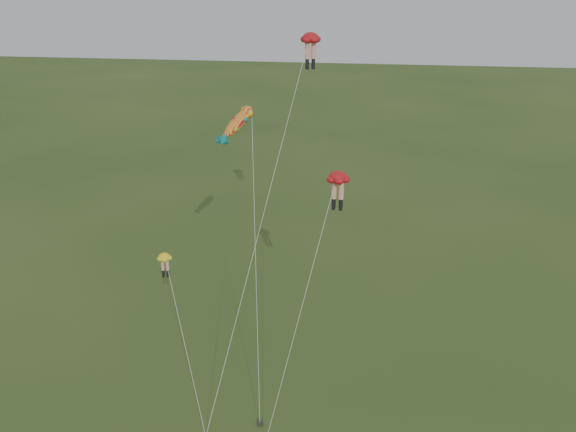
# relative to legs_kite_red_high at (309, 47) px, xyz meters

# --- Properties ---
(ground) EXTENTS (300.00, 300.00, 0.00)m
(ground) POSITION_rel_legs_kite_red_high_xyz_m (-1.97, -12.40, -21.03)
(ground) COLOR #274418
(ground) RESTS_ON ground
(legs_kite_red_high) EXTENTS (5.45, 15.73, 21.96)m
(legs_kite_red_high) POSITION_rel_legs_kite_red_high_xyz_m (0.00, 0.00, 0.00)
(legs_kite_red_high) COLOR red
(legs_kite_red_high) RESTS_ON ground
(legs_kite_red_mid) EXTENTS (4.30, 8.23, 14.84)m
(legs_kite_red_mid) POSITION_rel_legs_kite_red_high_xyz_m (2.60, -7.81, -6.95)
(legs_kite_red_mid) COLOR red
(legs_kite_red_mid) RESTS_ON ground
(legs_kite_yellow) EXTENTS (5.42, 8.92, 8.69)m
(legs_kite_yellow) POSITION_rel_legs_kite_red_high_xyz_m (-8.32, -7.85, -13.07)
(legs_kite_yellow) COLOR yellow
(legs_kite_yellow) RESTS_ON ground
(fish_kite) EXTENTS (4.12, 10.50, 17.84)m
(fish_kite) POSITION_rel_legs_kite_red_high_xyz_m (-4.12, -3.88, -4.46)
(fish_kite) COLOR yellow
(fish_kite) RESTS_ON ground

